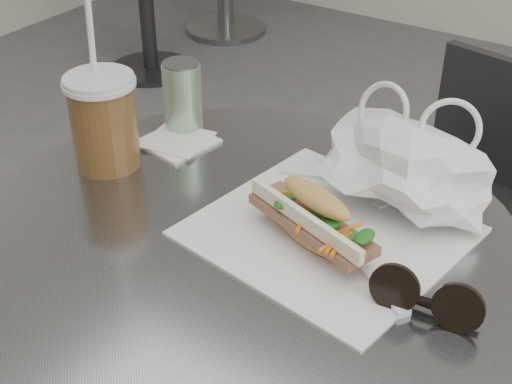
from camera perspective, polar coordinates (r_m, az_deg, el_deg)
The scene contains 9 objects.
cafe_table at distance 1.12m, azimuth -1.40°, elevation -15.02°, with size 0.76×0.76×0.74m.
chair_far at distance 1.60m, azimuth 14.97°, elevation -5.07°, with size 0.39×0.42×0.74m.
sandwich_paper at distance 0.95m, azimuth 5.76°, elevation -3.12°, with size 0.32×0.30×0.00m, color white.
banh_mi at distance 0.90m, azimuth 4.59°, elevation -2.13°, with size 0.25×0.16×0.08m.
iced_coffee at distance 1.07m, azimuth -12.09°, elevation 5.67°, with size 0.11×0.11×0.31m.
sunglasses at distance 0.83m, azimuth 13.43°, elevation -8.40°, with size 0.13×0.04×0.06m.
plastic_bag at distance 0.99m, azimuth 11.77°, elevation 2.02°, with size 0.23×0.18×0.12m, color white, non-canonical shape.
napkin_stack at distance 1.15m, azimuth -6.29°, elevation 4.06°, with size 0.12×0.12×0.01m.
drink_can at distance 1.16m, azimuth -5.90°, elevation 7.58°, with size 0.06×0.06×0.12m.
Camera 1 is at (0.43, -0.41, 1.30)m, focal length 50.00 mm.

